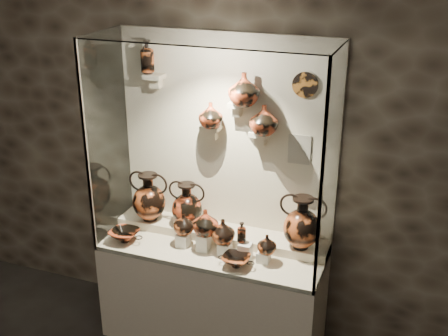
# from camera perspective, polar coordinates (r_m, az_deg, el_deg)

# --- Properties ---
(wall_back) EXTENTS (5.00, 0.02, 3.20)m
(wall_back) POSITION_cam_1_polar(r_m,az_deg,el_deg) (4.24, 0.33, 3.00)
(wall_back) COLOR #2E251D
(wall_back) RESTS_ON ground
(plinth) EXTENTS (1.70, 0.60, 0.80)m
(plinth) POSITION_cam_1_polar(r_m,az_deg,el_deg) (4.53, -1.15, -12.79)
(plinth) COLOR beige
(plinth) RESTS_ON floor
(front_tier) EXTENTS (1.68, 0.58, 0.03)m
(front_tier) POSITION_cam_1_polar(r_m,az_deg,el_deg) (4.30, -1.19, -8.26)
(front_tier) COLOR beige
(front_tier) RESTS_ON plinth
(rear_tier) EXTENTS (1.70, 0.25, 0.10)m
(rear_tier) POSITION_cam_1_polar(r_m,az_deg,el_deg) (4.42, -0.35, -6.79)
(rear_tier) COLOR beige
(rear_tier) RESTS_ON plinth
(back_panel) EXTENTS (1.70, 0.03, 1.60)m
(back_panel) POSITION_cam_1_polar(r_m,az_deg,el_deg) (4.23, 0.30, 2.98)
(back_panel) COLOR beige
(back_panel) RESTS_ON plinth
(glass_front) EXTENTS (1.70, 0.01, 1.60)m
(glass_front) POSITION_cam_1_polar(r_m,az_deg,el_deg) (3.70, -2.98, 0.03)
(glass_front) COLOR white
(glass_front) RESTS_ON plinth
(glass_left) EXTENTS (0.01, 0.60, 1.60)m
(glass_left) POSITION_cam_1_polar(r_m,az_deg,el_deg) (4.33, -11.75, 2.93)
(glass_left) COLOR white
(glass_left) RESTS_ON plinth
(glass_right) EXTENTS (0.01, 0.60, 1.60)m
(glass_right) POSITION_cam_1_polar(r_m,az_deg,el_deg) (3.75, 10.82, -0.09)
(glass_right) COLOR white
(glass_right) RESTS_ON plinth
(glass_top) EXTENTS (1.70, 0.60, 0.01)m
(glass_top) POSITION_cam_1_polar(r_m,az_deg,el_deg) (3.75, -1.39, 13.00)
(glass_top) COLOR white
(glass_top) RESTS_ON back_panel
(frame_post_left) EXTENTS (0.02, 0.02, 1.60)m
(frame_post_left) POSITION_cam_1_polar(r_m,az_deg,el_deg) (4.10, -13.79, 1.63)
(frame_post_left) COLOR gray
(frame_post_left) RESTS_ON plinth
(frame_post_right) EXTENTS (0.02, 0.02, 1.60)m
(frame_post_right) POSITION_cam_1_polar(r_m,az_deg,el_deg) (3.48, 9.85, -1.78)
(frame_post_right) COLOR gray
(frame_post_right) RESTS_ON plinth
(pedestal_a) EXTENTS (0.09, 0.09, 0.10)m
(pedestal_a) POSITION_cam_1_polar(r_m,az_deg,el_deg) (4.30, -4.19, -7.29)
(pedestal_a) COLOR silver
(pedestal_a) RESTS_ON front_tier
(pedestal_b) EXTENTS (0.09, 0.09, 0.13)m
(pedestal_b) POSITION_cam_1_polar(r_m,az_deg,el_deg) (4.24, -2.08, -7.53)
(pedestal_b) COLOR silver
(pedestal_b) RESTS_ON front_tier
(pedestal_c) EXTENTS (0.09, 0.09, 0.09)m
(pedestal_c) POSITION_cam_1_polar(r_m,az_deg,el_deg) (4.19, 0.09, -8.18)
(pedestal_c) COLOR silver
(pedestal_c) RESTS_ON front_tier
(pedestal_d) EXTENTS (0.09, 0.09, 0.12)m
(pedestal_d) POSITION_cam_1_polar(r_m,az_deg,el_deg) (4.14, 2.19, -8.39)
(pedestal_d) COLOR silver
(pedestal_d) RESTS_ON front_tier
(pedestal_e) EXTENTS (0.09, 0.09, 0.08)m
(pedestal_e) POSITION_cam_1_polar(r_m,az_deg,el_deg) (4.11, 4.05, -8.97)
(pedestal_e) COLOR silver
(pedestal_e) RESTS_ON front_tier
(bracket_ul) EXTENTS (0.14, 0.12, 0.04)m
(bracket_ul) POSITION_cam_1_polar(r_m,az_deg,el_deg) (4.26, -7.09, 9.23)
(bracket_ul) COLOR beige
(bracket_ul) RESTS_ON back_panel
(bracket_ca) EXTENTS (0.14, 0.12, 0.04)m
(bracket_ca) POSITION_cam_1_polar(r_m,az_deg,el_deg) (4.17, -1.34, 4.12)
(bracket_ca) COLOR beige
(bracket_ca) RESTS_ON back_panel
(bracket_cb) EXTENTS (0.10, 0.12, 0.04)m
(bracket_cb) POSITION_cam_1_polar(r_m,az_deg,el_deg) (4.04, 1.28, 6.49)
(bracket_cb) COLOR beige
(bracket_cb) RESTS_ON back_panel
(bracket_cc) EXTENTS (0.14, 0.12, 0.04)m
(bracket_cc) POSITION_cam_1_polar(r_m,az_deg,el_deg) (4.05, 3.66, 3.51)
(bracket_cc) COLOR beige
(bracket_cc) RESTS_ON back_panel
(amphora_left) EXTENTS (0.37, 0.37, 0.40)m
(amphora_left) POSITION_cam_1_polar(r_m,az_deg,el_deg) (4.50, -7.63, -2.92)
(amphora_left) COLOR #A3471F
(amphora_left) RESTS_ON rear_tier
(amphora_mid) EXTENTS (0.37, 0.37, 0.36)m
(amphora_mid) POSITION_cam_1_polar(r_m,az_deg,el_deg) (4.39, -3.78, -3.73)
(amphora_mid) COLOR #AD3E1E
(amphora_mid) RESTS_ON rear_tier
(amphora_right) EXTENTS (0.33, 0.33, 0.40)m
(amphora_right) POSITION_cam_1_polar(r_m,az_deg,el_deg) (4.10, 7.93, -5.50)
(amphora_right) COLOR #A3471F
(amphora_right) RESTS_ON rear_tier
(jug_a) EXTENTS (0.21, 0.21, 0.17)m
(jug_a) POSITION_cam_1_polar(r_m,az_deg,el_deg) (4.25, -4.10, -5.63)
(jug_a) COLOR #A3471F
(jug_a) RESTS_ON pedestal_a
(jug_b) EXTENTS (0.20, 0.20, 0.20)m
(jug_b) POSITION_cam_1_polar(r_m,az_deg,el_deg) (4.16, -1.88, -5.53)
(jug_b) COLOR #AD3E1E
(jug_b) RESTS_ON pedestal_b
(jug_c) EXTENTS (0.23, 0.23, 0.19)m
(jug_c) POSITION_cam_1_polar(r_m,az_deg,el_deg) (4.14, -0.10, -6.42)
(jug_c) COLOR #A3471F
(jug_c) RESTS_ON pedestal_c
(jug_e) EXTENTS (0.16, 0.16, 0.15)m
(jug_e) POSITION_cam_1_polar(r_m,az_deg,el_deg) (4.04, 4.39, -7.71)
(jug_e) COLOR #A3471F
(jug_e) RESTS_ON pedestal_e
(lekythos_small) EXTENTS (0.09, 0.09, 0.18)m
(lekythos_small) POSITION_cam_1_polar(r_m,az_deg,el_deg) (4.08, 1.82, -6.44)
(lekythos_small) COLOR #AD3E1E
(lekythos_small) RESTS_ON pedestal_d
(kylix_left) EXTENTS (0.29, 0.25, 0.12)m
(kylix_left) POSITION_cam_1_polar(r_m,az_deg,el_deg) (4.41, -10.06, -6.68)
(kylix_left) COLOR #AD3E1E
(kylix_left) RESTS_ON front_tier
(kylix_right) EXTENTS (0.29, 0.26, 0.10)m
(kylix_right) POSITION_cam_1_polar(r_m,az_deg,el_deg) (4.04, 1.25, -9.33)
(kylix_right) COLOR #A3471F
(kylix_right) RESTS_ON front_tier
(lekythos_tall) EXTENTS (0.13, 0.13, 0.27)m
(lekythos_tall) POSITION_cam_1_polar(r_m,az_deg,el_deg) (4.24, -7.80, 11.29)
(lekythos_tall) COLOR #A3471F
(lekythos_tall) RESTS_ON bracket_ul
(ovoid_vase_a) EXTENTS (0.22, 0.22, 0.19)m
(ovoid_vase_a) POSITION_cam_1_polar(r_m,az_deg,el_deg) (4.09, -1.35, 5.40)
(ovoid_vase_a) COLOR #AD3E1E
(ovoid_vase_a) RESTS_ON bracket_ca
(ovoid_vase_b) EXTENTS (0.28, 0.28, 0.23)m
(ovoid_vase_b) POSITION_cam_1_polar(r_m,az_deg,el_deg) (3.93, 2.05, 8.03)
(ovoid_vase_b) COLOR #AD3E1E
(ovoid_vase_b) RESTS_ON bracket_cb
(ovoid_vase_c) EXTENTS (0.21, 0.21, 0.21)m
(ovoid_vase_c) POSITION_cam_1_polar(r_m,az_deg,el_deg) (3.95, 4.08, 4.92)
(ovoid_vase_c) COLOR #AD3E1E
(ovoid_vase_c) RESTS_ON bracket_cc
(wall_plate) EXTENTS (0.18, 0.02, 0.18)m
(wall_plate) POSITION_cam_1_polar(r_m,az_deg,el_deg) (3.92, 8.25, 8.35)
(wall_plate) COLOR #A66020
(wall_plate) RESTS_ON back_panel
(info_placard) EXTENTS (0.17, 0.01, 0.22)m
(info_placard) POSITION_cam_1_polar(r_m,az_deg,el_deg) (4.07, 7.67, 1.89)
(info_placard) COLOR beige
(info_placard) RESTS_ON back_panel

